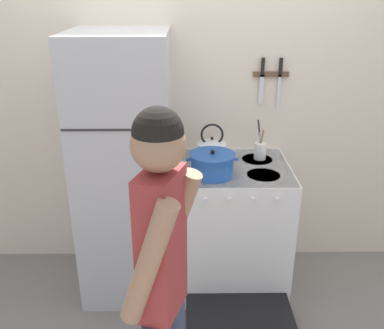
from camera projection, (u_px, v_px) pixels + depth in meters
The scene contains 9 objects.
ground_plane at pixel (190, 253), 3.43m from camera, with size 14.00×14.00×0.00m, color slate.
wall_back at pixel (189, 96), 2.96m from camera, with size 10.00×0.06×2.55m.
refrigerator at pixel (126, 170), 2.78m from camera, with size 0.59×0.69×1.75m.
stove_range at pixel (234, 229), 2.93m from camera, with size 0.71×1.36×0.89m.
dutch_oven_pot at pixel (212, 164), 2.64m from camera, with size 0.32×0.28×0.17m.
tea_kettle at pixel (212, 149), 2.88m from camera, with size 0.25×0.20×0.25m.
utensil_jar at pixel (260, 150), 2.89m from camera, with size 0.08×0.08×0.27m.
person at pixel (163, 282), 1.65m from camera, with size 0.33×0.39×1.63m.
wall_knife_strip at pixel (271, 74), 2.86m from camera, with size 0.24×0.03×0.34m.
Camera 1 is at (-0.02, -2.89, 1.99)m, focal length 40.00 mm.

